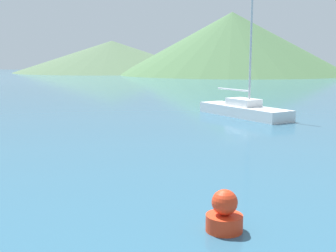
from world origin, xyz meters
TOP-DOWN VIEW (x-y plane):
  - sailboat_inner at (0.71, 26.12)m, footprint 6.11×5.42m
  - buoy_marker at (3.50, 9.26)m, footprint 0.72×0.72m
  - hill_west at (-49.75, 104.40)m, footprint 51.70×51.70m
  - hill_central at (-15.51, 97.65)m, footprint 51.46×51.46m

SIDE VIEW (x-z plane):
  - buoy_marker at x=3.50m, z-range -0.07..0.76m
  - sailboat_inner at x=0.71m, z-range -3.69..4.56m
  - hill_west at x=-49.75m, z-range 0.00..8.40m
  - hill_central at x=-15.51m, z-range 0.00..13.95m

